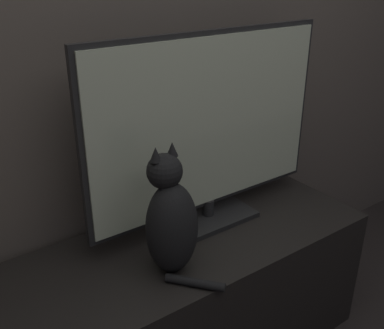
{
  "coord_description": "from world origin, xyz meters",
  "views": [
    {
      "loc": [
        -0.77,
        -0.21,
        1.48
      ],
      "look_at": [
        0.02,
        0.9,
        0.85
      ],
      "focal_mm": 42.0,
      "sensor_mm": 36.0,
      "label": 1
    }
  ],
  "objects": [
    {
      "name": "tv",
      "position": [
        0.16,
        1.0,
        0.92
      ],
      "size": [
        0.99,
        0.21,
        0.73
      ],
      "color": "black",
      "rests_on": "tv_stand"
    },
    {
      "name": "tv_stand",
      "position": [
        0.0,
        0.91,
        0.27
      ],
      "size": [
        1.41,
        0.54,
        0.54
      ],
      "color": "black",
      "rests_on": "ground_plane"
    },
    {
      "name": "cat",
      "position": [
        -0.13,
        0.82,
        0.73
      ],
      "size": [
        0.19,
        0.29,
        0.44
      ],
      "rotation": [
        0.0,
        0.0,
        0.09
      ],
      "color": "black",
      "rests_on": "tv_stand"
    },
    {
      "name": "wall_back",
      "position": [
        0.0,
        1.22,
        1.3
      ],
      "size": [
        4.8,
        0.05,
        2.6
      ],
      "color": "#60564C",
      "rests_on": "ground_plane"
    }
  ]
}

